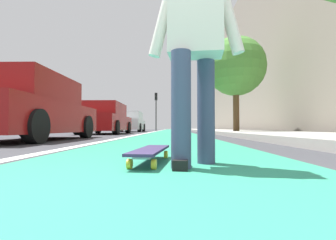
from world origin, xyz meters
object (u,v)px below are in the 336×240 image
Objects in this scene: skater_person at (195,40)px; parked_car_far at (130,122)px; skateboard at (150,151)px; street_tree_mid at (236,67)px; parked_car_near at (30,110)px; parked_car_mid at (106,119)px; traffic_light at (156,104)px.

skater_person is 16.51m from parked_car_far.
skateboard is at bearing -169.14° from parked_car_far.
parked_car_far is 9.35m from street_tree_mid.
skateboard is 0.52× the size of skater_person.
parked_car_mid is at bearing -0.35° from parked_car_near.
traffic_light is (7.96, -1.39, 2.12)m from parked_car_far.
street_tree_mid is (5.98, -6.26, 2.49)m from parked_car_near.
skateboard is 16.31m from parked_car_far.
traffic_light is (24.11, 2.02, 1.89)m from skater_person.
parked_car_far is at bearing 170.06° from traffic_light.
parked_car_far is (12.50, -0.04, 0.00)m from parked_car_near.
skater_person is 5.03m from parked_car_near.
parked_car_mid is at bearing 17.77° from skateboard.
parked_car_near is at bearing 179.84° from parked_car_far.
street_tree_mid is (9.64, -2.81, 2.25)m from skater_person.
traffic_light reaches higher than parked_car_near.
skateboard is 10.07m from parked_car_mid.
parked_car_near is 6.07m from parked_car_mid.
skater_person is 0.40× the size of traffic_light.
parked_car_mid is 0.99× the size of street_tree_mid.
skateboard is 10.47m from street_tree_mid.
street_tree_mid is (-14.48, -4.83, 0.37)m from traffic_light.
parked_car_mid is 6.70m from street_tree_mid.
skater_person reaches higher than parked_car_near.
skater_person is 0.41× the size of parked_car_near.
parked_car_far is at bearing -0.16° from parked_car_near.
street_tree_mid is at bearing -18.39° from skateboard.
skateboard is 0.21× the size of traffic_light.
parked_car_far is (6.43, 0.00, 0.00)m from parked_car_mid.
parked_car_mid is 1.02× the size of parked_car_far.
parked_car_mid reaches higher than skateboard.
parked_car_far is 8.35m from traffic_light.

